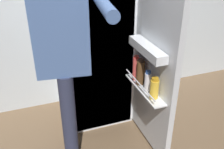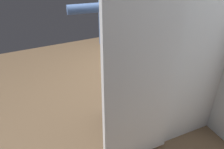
{
  "view_description": "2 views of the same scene",
  "coord_description": "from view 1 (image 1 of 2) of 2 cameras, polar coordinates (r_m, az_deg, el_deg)",
  "views": [
    {
      "loc": [
        -0.62,
        -1.75,
        1.75
      ],
      "look_at": [
        -0.03,
        -0.13,
        0.82
      ],
      "focal_mm": 41.43,
      "sensor_mm": 36.0,
      "label": 1
    },
    {
      "loc": [
        1.65,
        -0.91,
        1.89
      ],
      "look_at": [
        -0.1,
        -0.13,
        0.7
      ],
      "focal_mm": 36.46,
      "sensor_mm": 36.0,
      "label": 2
    }
  ],
  "objects": [
    {
      "name": "refrigerator",
      "position": [
        2.53,
        -3.74,
        6.93
      ],
      "size": [
        0.72,
        1.29,
        1.66
      ],
      "color": "silver",
      "rests_on": "ground_plane"
    },
    {
      "name": "person",
      "position": [
        1.93,
        -10.61,
        5.11
      ],
      "size": [
        0.54,
        0.75,
        1.68
      ],
      "color": "#2D334C",
      "rests_on": "ground_plane"
    },
    {
      "name": "ground_plane",
      "position": [
        2.55,
        -0.33,
        -14.98
      ],
      "size": [
        5.31,
        5.31,
        0.0
      ],
      "primitive_type": "plane",
      "color": "brown"
    }
  ]
}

